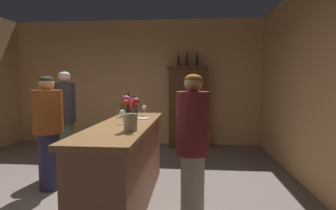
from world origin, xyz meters
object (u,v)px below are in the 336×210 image
Objects in this scene: bar_counter at (125,164)px; bartender at (193,147)px; wine_bottle_syrah at (135,107)px; flower_arrangement at (131,115)px; display_bottle_center at (197,61)px; display_bottle_left at (178,61)px; wine_bottle_riesling at (128,105)px; cheese_plate at (143,118)px; display_cabinet at (187,106)px; wine_glass_front at (144,108)px; patron_near_entrance at (66,117)px; wine_glass_mid at (122,114)px; display_bottle_midleft at (187,60)px; wine_bottle_rose at (123,108)px; patron_in_navy at (48,129)px.

bartender is at bearing -33.16° from bar_counter.
wine_bottle_syrah is 1.16m from flower_arrangement.
display_bottle_left is at bearing -180.00° from display_bottle_center.
wine_bottle_syrah is at bearing -112.97° from display_bottle_center.
cheese_plate is at bearing -52.73° from wine_bottle_riesling.
display_cabinet reaches higher than wine_glass_front.
patron_near_entrance is at bearing -28.56° from bartender.
display_cabinet is at bearing 75.99° from wine_glass_mid.
display_bottle_midleft is at bearing -180.00° from display_cabinet.
flower_arrangement is at bearing -102.37° from display_bottle_center.
wine_bottle_syrah is (0.17, 0.06, 0.01)m from wine_bottle_rose.
flower_arrangement is at bearing -64.75° from wine_glass_mid.
wine_bottle_riesling is at bearing 79.51° from wine_bottle_rose.
wine_glass_mid is at bearing -90.23° from wine_bottle_syrah.
cheese_plate is 0.10× the size of patron_near_entrance.
wine_bottle_syrah is 0.14m from wine_glass_front.
cheese_plate is at bearing -107.29° from display_bottle_center.
wine_bottle_syrah is at bearing 19.86° from wine_bottle_rose.
display_cabinet is at bearing 62.19° from patron_in_navy.
display_bottle_left is at bearing 79.76° from wine_glass_front.
wine_bottle_riesling is 2.41m from display_bottle_midleft.
flower_arrangement is at bearing -95.38° from display_bottle_left.
display_cabinet reaches higher than patron_near_entrance.
patron_near_entrance is at bearing 155.39° from cheese_plate.
display_bottle_center is 3.50m from patron_in_navy.
patron_in_navy is at bearing -125.73° from display_bottle_midleft.
bar_counter is 1.44× the size of patron_in_navy.
bar_counter is 13.36× the size of wine_glass_mid.
wine_glass_mid is 0.47× the size of flower_arrangement.
patron_in_navy is at bearing 163.70° from bar_counter.
flower_arrangement is 0.71m from bartender.
wine_bottle_syrah reaches higher than wine_glass_front.
bartender is (0.71, -1.28, -0.24)m from wine_glass_front.
display_cabinet reaches higher than wine_bottle_riesling.
bar_counter is at bearing -97.77° from wine_glass_front.
display_cabinet is 2.70m from patron_near_entrance.
display_bottle_left reaches higher than bar_counter.
display_bottle_left is 3.27m from patron_in_navy.
wine_bottle_rose is 1.93× the size of wine_glass_front.
patron_in_navy is at bearing -122.79° from display_bottle_left.
wine_bottle_riesling is at bearing -117.21° from display_bottle_center.
patron_near_entrance reaches higher than wine_bottle_syrah.
patron_in_navy is 0.76m from patron_near_entrance.
flower_arrangement is 0.23× the size of patron_in_navy.
wine_bottle_syrah is 0.18× the size of patron_near_entrance.
display_bottle_midleft is at bearing 74.90° from wine_glass_front.
patron_near_entrance reaches higher than bar_counter.
patron_near_entrance is (-1.29, 1.09, 0.42)m from bar_counter.
display_bottle_center reaches higher than bar_counter.
display_bottle_midleft is 2.90m from patron_near_entrance.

